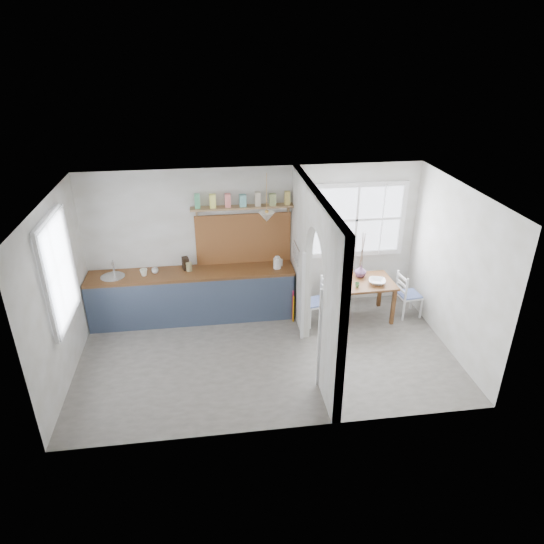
{
  "coord_description": "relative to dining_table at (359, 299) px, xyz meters",
  "views": [
    {
      "loc": [
        -0.78,
        -6.22,
        4.51
      ],
      "look_at": [
        0.14,
        0.45,
        1.23
      ],
      "focal_mm": 32.0,
      "sensor_mm": 36.0,
      "label": 1
    }
  ],
  "objects": [
    {
      "name": "mug_b",
      "position": [
        -3.49,
        0.41,
        0.59
      ],
      "size": [
        0.13,
        0.13,
        0.09
      ],
      "primitive_type": "imported",
      "rotation": [
        0.0,
        0.0,
        0.14
      ],
      "color": "white",
      "rests_on": "counter"
    },
    {
      "name": "walls",
      "position": [
        -1.75,
        -0.93,
        0.95
      ],
      "size": [
        5.81,
        3.21,
        2.6
      ],
      "color": "white",
      "rests_on": "floor"
    },
    {
      "name": "partition",
      "position": [
        -1.05,
        -0.87,
        1.1
      ],
      "size": [
        0.12,
        3.2,
        2.6
      ],
      "color": "white",
      "rests_on": "floor"
    },
    {
      "name": "floor",
      "position": [
        -1.75,
        -0.93,
        -0.35
      ],
      "size": [
        5.8,
        3.2,
        0.01
      ],
      "primitive_type": "cube",
      "color": "gray",
      "rests_on": "ground"
    },
    {
      "name": "kettle",
      "position": [
        -1.41,
        0.33,
        0.66
      ],
      "size": [
        0.19,
        0.16,
        0.21
      ],
      "primitive_type": null,
      "rotation": [
        0.0,
        0.0,
        0.12
      ],
      "color": "silver",
      "rests_on": "counter"
    },
    {
      "name": "plate",
      "position": [
        -0.35,
        -0.08,
        0.36
      ],
      "size": [
        0.2,
        0.2,
        0.02
      ],
      "primitive_type": "cylinder",
      "rotation": [
        0.0,
        0.0,
        -0.08
      ],
      "color": "#3B2E2C",
      "rests_on": "dining_table"
    },
    {
      "name": "ceiling",
      "position": [
        -1.75,
        -0.93,
        2.25
      ],
      "size": [
        5.8,
        3.2,
        0.01
      ],
      "primitive_type": "cube",
      "color": "white",
      "rests_on": "walls"
    },
    {
      "name": "mug_a",
      "position": [
        -3.67,
        0.34,
        0.61
      ],
      "size": [
        0.15,
        0.15,
        0.12
      ],
      "primitive_type": "imported",
      "rotation": [
        0.0,
        0.0,
        0.26
      ],
      "color": "white",
      "rests_on": "counter"
    },
    {
      "name": "dining_table",
      "position": [
        0.0,
        0.0,
        0.0
      ],
      "size": [
        1.14,
        0.78,
        0.7
      ],
      "primitive_type": null,
      "rotation": [
        0.0,
        0.0,
        0.02
      ],
      "color": "brown",
      "rests_on": "floor"
    },
    {
      "name": "chair_right",
      "position": [
        0.89,
        -0.04,
        0.06
      ],
      "size": [
        0.41,
        0.41,
        0.82
      ],
      "primitive_type": null,
      "rotation": [
        0.0,
        0.0,
        1.68
      ],
      "color": "silver",
      "rests_on": "floor"
    },
    {
      "name": "counter",
      "position": [
        -2.88,
        0.4,
        0.1
      ],
      "size": [
        3.5,
        0.6,
        0.9
      ],
      "color": "brown",
      "rests_on": "floor"
    },
    {
      "name": "bowl",
      "position": [
        0.25,
        -0.1,
        0.39
      ],
      "size": [
        0.36,
        0.36,
        0.07
      ],
      "primitive_type": "imported",
      "rotation": [
        0.0,
        0.0,
        -0.32
      ],
      "color": "white",
      "rests_on": "dining_table"
    },
    {
      "name": "towel_orange",
      "position": [
        -1.17,
        -0.0,
        -0.1
      ],
      "size": [
        0.02,
        0.03,
        0.51
      ],
      "primitive_type": "cube",
      "color": "#D08205",
      "rests_on": "counter"
    },
    {
      "name": "jar",
      "position": [
        -2.92,
        0.42,
        0.63
      ],
      "size": [
        0.13,
        0.13,
        0.16
      ],
      "primitive_type": "cylinder",
      "rotation": [
        0.0,
        0.0,
        0.43
      ],
      "color": "#958E5D",
      "rests_on": "counter"
    },
    {
      "name": "chair_left",
      "position": [
        -0.8,
        -0.07,
        0.05
      ],
      "size": [
        0.43,
        0.43,
        0.81
      ],
      "primitive_type": null,
      "rotation": [
        0.0,
        0.0,
        -1.38
      ],
      "color": "silver",
      "rests_on": "floor"
    },
    {
      "name": "towel_magenta",
      "position": [
        -1.17,
        0.06,
        -0.08
      ],
      "size": [
        0.02,
        0.03,
        0.61
      ],
      "primitive_type": "cube",
      "color": "#B11B43",
      "rests_on": "counter"
    },
    {
      "name": "nook_window",
      "position": [
        0.05,
        0.63,
        1.25
      ],
      "size": [
        1.76,
        0.1,
        1.3
      ],
      "primitive_type": null,
      "color": "white",
      "rests_on": "walls"
    },
    {
      "name": "kitchen_window",
      "position": [
        -4.62,
        -0.93,
        1.3
      ],
      "size": [
        0.1,
        1.16,
        1.5
      ],
      "primitive_type": null,
      "color": "white",
      "rests_on": "walls"
    },
    {
      "name": "backsplash",
      "position": [
        -1.96,
        0.64,
        1.0
      ],
      "size": [
        1.65,
        0.03,
        0.9
      ],
      "primitive_type": "cube",
      "color": "brown",
      "rests_on": "walls"
    },
    {
      "name": "shelf",
      "position": [
        -1.96,
        0.56,
        1.65
      ],
      "size": [
        1.75,
        0.2,
        0.21
      ],
      "color": "olive",
      "rests_on": "walls"
    },
    {
      "name": "pendant_lamp",
      "position": [
        -1.6,
        0.22,
        1.53
      ],
      "size": [
        0.26,
        0.26,
        0.16
      ],
      "primitive_type": "cone",
      "color": "beige",
      "rests_on": "ceiling"
    },
    {
      "name": "vase",
      "position": [
        0.05,
        0.2,
        0.46
      ],
      "size": [
        0.25,
        0.25,
        0.21
      ],
      "primitive_type": "imported",
      "rotation": [
        0.0,
        0.0,
        0.28
      ],
      "color": "#704A76",
      "rests_on": "dining_table"
    },
    {
      "name": "utensil_rail",
      "position": [
        -1.14,
        -0.03,
        1.1
      ],
      "size": [
        0.02,
        0.5,
        0.02
      ],
      "primitive_type": "cylinder",
      "rotation": [
        1.57,
        0.0,
        0.0
      ],
      "color": "#BCBDBE",
      "rests_on": "partition"
    },
    {
      "name": "table_cup",
      "position": [
        -0.12,
        -0.19,
        0.39
      ],
      "size": [
        0.11,
        0.11,
        0.08
      ],
      "primitive_type": "imported",
      "rotation": [
        0.0,
        0.0,
        0.36
      ],
      "color": "#4B7744",
      "rests_on": "dining_table"
    },
    {
      "name": "sink",
      "position": [
        -4.18,
        0.37,
        0.54
      ],
      "size": [
        0.4,
        0.4,
        0.02
      ],
      "primitive_type": "cylinder",
      "color": "#BCBDBE",
      "rests_on": "counter"
    },
    {
      "name": "knife_block",
      "position": [
        -2.97,
        0.49,
        0.66
      ],
      "size": [
        0.13,
        0.16,
        0.22
      ],
      "primitive_type": "cube",
      "rotation": [
        0.0,
        0.0,
        0.26
      ],
      "color": "black",
      "rests_on": "counter"
    }
  ]
}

